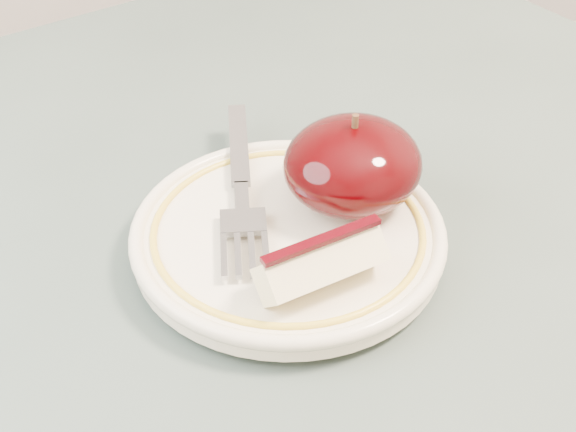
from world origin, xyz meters
TOP-DOWN VIEW (x-y plane):
  - plate at (0.05, 0.07)m, footprint 0.19×0.19m
  - apple_half at (0.10, 0.07)m, footprint 0.08×0.08m
  - apple_wedge at (0.04, 0.02)m, footprint 0.07×0.04m
  - fork at (0.05, 0.11)m, footprint 0.11×0.16m

SIDE VIEW (x-z plane):
  - plate at x=0.05m, z-range 0.75..0.77m
  - fork at x=0.05m, z-range 0.77..0.77m
  - apple_wedge at x=0.04m, z-range 0.77..0.80m
  - apple_half at x=0.10m, z-range 0.76..0.82m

